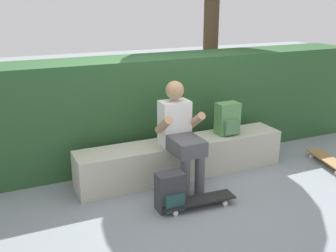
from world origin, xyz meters
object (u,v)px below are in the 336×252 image
Objects in this scene: backpack_on_bench at (228,119)px; person_skater at (180,132)px; bench_main at (183,158)px; skateboard_near_person at (198,200)px; skateboard_beside_bench at (329,160)px; backpack_on_ground at (170,192)px.

person_skater is at bearing -165.14° from backpack_on_bench.
skateboard_near_person is (-0.21, -0.78, -0.15)m from bench_main.
skateboard_beside_bench is (1.99, -0.33, -0.57)m from person_skater.
skateboard_near_person is 2.03× the size of backpack_on_bench.
skateboard_near_person is at bearing -105.21° from bench_main.
bench_main reaches higher than backpack_on_ground.
skateboard_near_person is (-0.07, -0.57, -0.57)m from person_skater.
bench_main is at bearing 179.12° from backpack_on_bench.
skateboard_beside_bench is (1.85, -0.54, -0.15)m from bench_main.
bench_main is 0.49m from person_skater.
skateboard_beside_bench is at bearing -16.42° from bench_main.
backpack_on_bench is (0.76, 0.20, -0.01)m from person_skater.
bench_main is 0.82m from skateboard_near_person.
backpack_on_ground is (-0.49, -0.70, -0.03)m from bench_main.
bench_main is at bearing 55.76° from person_skater.
person_skater is (-0.14, -0.21, 0.42)m from bench_main.
skateboard_beside_bench is at bearing -23.48° from backpack_on_bench.
person_skater reaches higher than backpack_on_ground.
person_skater is 2.10m from skateboard_beside_bench.
bench_main is 6.50× the size of backpack_on_bench.
bench_main is 3.15× the size of skateboard_beside_bench.
person_skater is at bearing -124.24° from bench_main.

